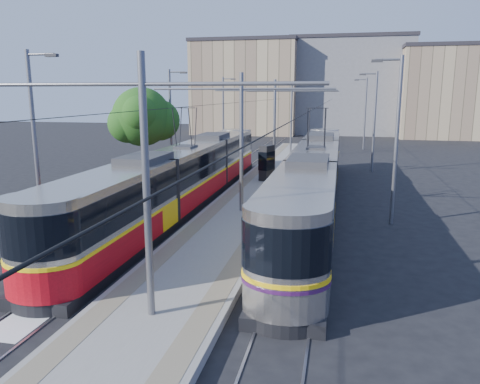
# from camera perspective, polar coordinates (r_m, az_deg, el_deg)

# --- Properties ---
(ground) EXTENTS (160.00, 160.00, 0.00)m
(ground) POSITION_cam_1_polar(r_m,az_deg,el_deg) (17.13, -5.45, -9.61)
(ground) COLOR black
(ground) RESTS_ON ground
(platform) EXTENTS (4.00, 50.00, 0.30)m
(platform) POSITION_cam_1_polar(r_m,az_deg,el_deg) (33.11, 3.40, 1.24)
(platform) COLOR gray
(platform) RESTS_ON ground
(tactile_strip_left) EXTENTS (0.70, 50.00, 0.01)m
(tactile_strip_left) POSITION_cam_1_polar(r_m,az_deg,el_deg) (33.33, 0.94, 1.60)
(tactile_strip_left) COLOR gray
(tactile_strip_left) RESTS_ON platform
(tactile_strip_right) EXTENTS (0.70, 50.00, 0.01)m
(tactile_strip_right) POSITION_cam_1_polar(r_m,az_deg,el_deg) (32.90, 5.90, 1.40)
(tactile_strip_right) COLOR gray
(tactile_strip_right) RESTS_ON platform
(rails) EXTENTS (8.71, 70.00, 0.03)m
(rails) POSITION_cam_1_polar(r_m,az_deg,el_deg) (33.14, 3.40, 1.01)
(rails) COLOR gray
(rails) RESTS_ON ground
(track_arrow) EXTENTS (1.20, 5.00, 0.01)m
(track_arrow) POSITION_cam_1_polar(r_m,az_deg,el_deg) (16.12, -21.40, -11.83)
(track_arrow) COLOR silver
(track_arrow) RESTS_ON ground
(tram_left) EXTENTS (2.43, 28.61, 5.50)m
(tram_left) POSITION_cam_1_polar(r_m,az_deg,el_deg) (26.82, -6.55, 2.04)
(tram_left) COLOR black
(tram_left) RESTS_ON ground
(tram_right) EXTENTS (2.43, 30.06, 5.50)m
(tram_right) POSITION_cam_1_polar(r_m,az_deg,el_deg) (26.47, 9.14, 2.16)
(tram_right) COLOR black
(tram_right) RESTS_ON ground
(catenary) EXTENTS (9.20, 70.00, 7.00)m
(catenary) POSITION_cam_1_polar(r_m,az_deg,el_deg) (29.79, 2.66, 8.53)
(catenary) COLOR slate
(catenary) RESTS_ON platform
(street_lamps) EXTENTS (15.18, 38.22, 8.00)m
(street_lamps) POSITION_cam_1_polar(r_m,az_deg,el_deg) (36.56, 4.45, 8.60)
(street_lamps) COLOR slate
(street_lamps) RESTS_ON ground
(shelter) EXTENTS (1.05, 1.29, 2.45)m
(shelter) POSITION_cam_1_polar(r_m,az_deg,el_deg) (32.77, 3.26, 3.67)
(shelter) COLOR black
(shelter) RESTS_ON platform
(tree) EXTENTS (4.64, 4.29, 6.74)m
(tree) POSITION_cam_1_polar(r_m,az_deg,el_deg) (34.72, -11.34, 8.85)
(tree) COLOR #382314
(tree) RESTS_ON ground
(building_left) EXTENTS (16.32, 12.24, 14.40)m
(building_left) POSITION_cam_1_polar(r_m,az_deg,el_deg) (76.64, 0.94, 12.61)
(building_left) COLOR tan
(building_left) RESTS_ON ground
(building_centre) EXTENTS (18.36, 14.28, 14.81)m
(building_centre) POSITION_cam_1_polar(r_m,az_deg,el_deg) (79.19, 13.24, 12.43)
(building_centre) COLOR slate
(building_centre) RESTS_ON ground
(building_right) EXTENTS (14.28, 10.20, 12.96)m
(building_right) POSITION_cam_1_polar(r_m,az_deg,el_deg) (74.71, 24.26, 11.05)
(building_right) COLOR tan
(building_right) RESTS_ON ground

